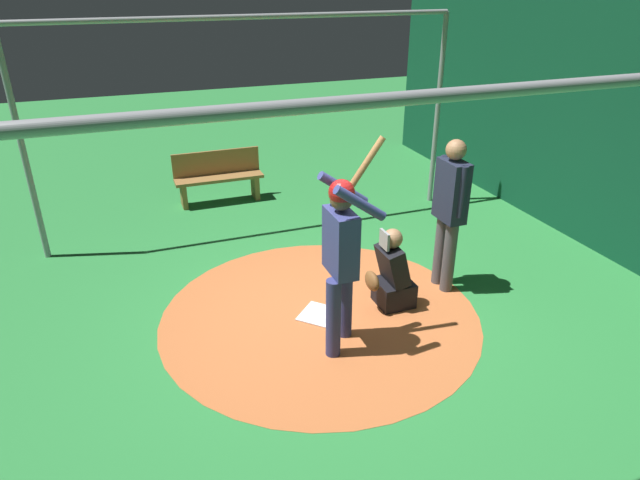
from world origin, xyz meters
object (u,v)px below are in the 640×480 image
Objects in this scene: catcher at (392,276)px; umpire at (450,207)px; batter at (342,249)px; home_plate at (320,314)px; bench at (218,177)px.

catcher is 0.52× the size of umpire.
batter reaches higher than catcher.
umpire is at bearing -176.64° from home_plate.
catcher is (-0.84, -0.50, -0.73)m from batter.
batter is at bearing 30.88° from catcher.
umpire reaches higher than bench.
catcher reaches higher than bench.
catcher is at bearing -149.12° from batter.
bench is at bearing -61.99° from umpire.
bench is at bearing -84.59° from home_plate.
catcher is (-0.85, 0.06, 0.37)m from home_plate.
home_plate is at bearing 95.41° from bench.
catcher reaches higher than home_plate.
catcher is at bearing 107.19° from bench.
batter is 1.22m from catcher.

